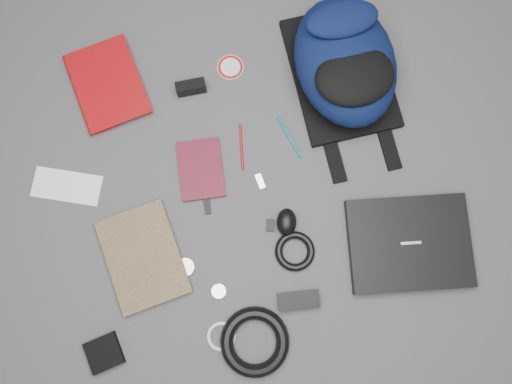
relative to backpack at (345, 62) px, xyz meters
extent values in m
plane|color=#4F4F51|center=(-0.34, -0.31, -0.10)|extent=(4.00, 4.00, 0.00)
cube|color=black|center=(0.06, -0.56, -0.08)|extent=(0.39, 0.33, 0.04)
imported|color=maroon|center=(-0.82, 0.11, -0.08)|extent=(0.25, 0.30, 0.03)
imported|color=gold|center=(-0.82, -0.44, -0.08)|extent=(0.25, 0.32, 0.02)
cube|color=white|center=(-0.90, -0.16, -0.09)|extent=(0.23, 0.16, 0.00)
cube|color=#480D18|center=(-0.49, -0.20, -0.09)|extent=(0.15, 0.20, 0.01)
cube|color=black|center=(-0.47, 0.05, -0.07)|extent=(0.09, 0.04, 0.05)
cylinder|color=silver|center=(-0.33, 0.10, -0.09)|extent=(0.10, 0.10, 0.00)
cylinder|color=#0E6B82|center=(-0.20, -0.16, -0.09)|extent=(0.05, 0.15, 0.01)
cylinder|color=maroon|center=(-0.36, -0.16, -0.09)|extent=(0.03, 0.14, 0.01)
cube|color=#164FA9|center=(-0.48, -0.24, -0.09)|extent=(0.09, 0.11, 0.00)
cube|color=black|center=(-0.50, -0.32, -0.09)|extent=(0.02, 0.05, 0.01)
cube|color=silver|center=(-0.32, -0.28, -0.09)|extent=(0.03, 0.05, 0.01)
cube|color=black|center=(-0.32, -0.42, -0.09)|extent=(0.03, 0.04, 0.01)
ellipsoid|color=black|center=(-0.28, -0.42, -0.07)|extent=(0.08, 0.10, 0.04)
cylinder|color=#BDBDBF|center=(-0.60, -0.48, -0.09)|extent=(0.06, 0.06, 0.01)
cylinder|color=silver|center=(-0.52, -0.57, -0.09)|extent=(0.04, 0.04, 0.01)
torus|color=black|center=(-0.27, -0.51, -0.08)|extent=(0.15, 0.15, 0.02)
cube|color=black|center=(-0.29, -0.65, -0.08)|extent=(0.12, 0.06, 0.03)
torus|color=black|center=(-0.44, -0.73, -0.08)|extent=(0.26, 0.26, 0.04)
cube|color=black|center=(-0.87, -0.67, -0.08)|extent=(0.11, 0.11, 0.02)
torus|color=white|center=(-0.54, -0.70, -0.09)|extent=(0.09, 0.09, 0.01)
camera|label=1|loc=(-0.40, -0.56, 1.39)|focal=35.00mm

